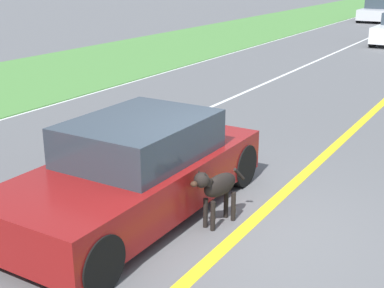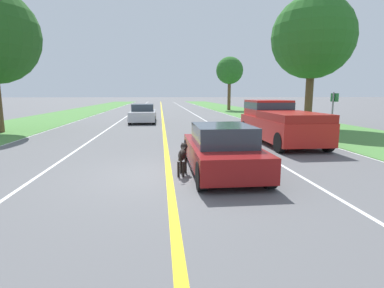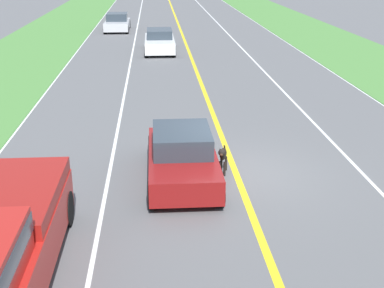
{
  "view_description": "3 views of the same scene",
  "coord_description": "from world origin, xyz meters",
  "views": [
    {
      "loc": [
        -2.67,
        5.62,
        3.28
      ],
      "look_at": [
        1.04,
        -0.51,
        0.88
      ],
      "focal_mm": 50.0,
      "sensor_mm": 36.0,
      "label": 1
    },
    {
      "loc": [
        -0.21,
        -7.96,
        2.18
      ],
      "look_at": [
        0.67,
        0.32,
        0.78
      ],
      "focal_mm": 28.0,
      "sensor_mm": 36.0,
      "label": 2
    },
    {
      "loc": [
        2.19,
        13.52,
        5.72
      ],
      "look_at": [
        1.27,
        0.65,
        1.13
      ],
      "focal_mm": 50.0,
      "sensor_mm": 36.0,
      "label": 3
    }
  ],
  "objects": [
    {
      "name": "lane_dash_same_dir",
      "position": [
        3.5,
        0.0,
        0.0
      ],
      "size": [
        0.1,
        160.0,
        0.01
      ],
      "primitive_type": "cube",
      "color": "white",
      "rests_on": "ground"
    },
    {
      "name": "roadside_tree_right_near",
      "position": [
        9.35,
        10.65,
        5.65
      ],
      "size": [
        5.1,
        5.1,
        8.22
      ],
      "color": "brown",
      "rests_on": "ground"
    },
    {
      "name": "centre_divider_line",
      "position": [
        0.0,
        0.0,
        0.0
      ],
      "size": [
        0.18,
        160.0,
        0.01
      ],
      "primitive_type": "cube",
      "color": "yellow",
      "rests_on": "ground"
    },
    {
      "name": "ground_plane",
      "position": [
        0.0,
        0.0,
        0.0
      ],
      "size": [
        400.0,
        400.0,
        0.0
      ],
      "primitive_type": "plane",
      "color": "#5B5B5E"
    },
    {
      "name": "pickup_truck",
      "position": [
        5.16,
        5.23,
        0.95
      ],
      "size": [
        2.12,
        5.72,
        1.88
      ],
      "color": "red",
      "rests_on": "ground"
    },
    {
      "name": "oncoming_car",
      "position": [
        -1.53,
        15.75,
        0.65
      ],
      "size": [
        1.94,
        4.68,
        1.4
      ],
      "rotation": [
        0.0,
        0.0,
        3.14
      ],
      "color": "silver",
      "rests_on": "ground"
    },
    {
      "name": "lane_dash_oncoming",
      "position": [
        -3.5,
        0.0,
        0.0
      ],
      "size": [
        0.1,
        160.0,
        0.01
      ],
      "primitive_type": "cube",
      "color": "white",
      "rests_on": "ground"
    },
    {
      "name": "street_sign",
      "position": [
        8.16,
        5.86,
        1.44
      ],
      "size": [
        0.11,
        0.64,
        2.26
      ],
      "color": "gray",
      "rests_on": "ground"
    },
    {
      "name": "roadside_tree_right_far",
      "position": [
        9.07,
        32.09,
        5.22
      ],
      "size": [
        3.58,
        3.58,
        7.06
      ],
      "color": "brown",
      "rests_on": "ground"
    },
    {
      "name": "dog",
      "position": [
        0.37,
        -0.02,
        0.55
      ],
      "size": [
        0.36,
        1.02,
        0.85
      ],
      "rotation": [
        0.0,
        0.0,
        -0.23
      ],
      "color": "black",
      "rests_on": "ground"
    },
    {
      "name": "ego_car",
      "position": [
        1.5,
        0.22,
        0.63
      ],
      "size": [
        1.82,
        4.25,
        1.34
      ],
      "color": "maroon",
      "rests_on": "ground"
    }
  ]
}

